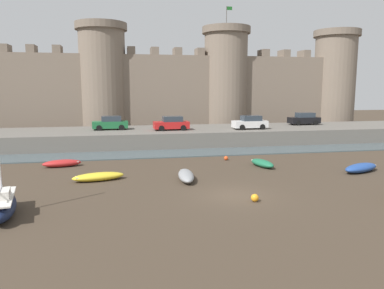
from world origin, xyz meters
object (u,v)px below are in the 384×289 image
rowboat_foreground_centre (361,168)px  mooring_buoy_near_shore (226,158)px  rowboat_near_channel_left (62,163)px  car_quay_west (110,123)px  mooring_buoy_near_channel (255,198)px  rowboat_near_channel_right (186,175)px  rowboat_midflat_centre (98,176)px  rowboat_foreground_left (262,163)px  car_quay_centre_east (304,119)px  sailboat_midflat_left (2,205)px  car_quay_centre_west (250,123)px  car_quay_east (172,123)px

rowboat_foreground_centre → mooring_buoy_near_shore: size_ratio=9.95×
rowboat_near_channel_left → car_quay_west: (3.89, 12.19, 2.24)m
mooring_buoy_near_channel → car_quay_west: bearing=109.6°
rowboat_near_channel_right → rowboat_near_channel_left: bearing=145.3°
rowboat_midflat_centre → mooring_buoy_near_shore: bearing=26.7°
rowboat_foreground_left → car_quay_west: (-12.94, 15.46, 2.23)m
rowboat_near_channel_right → car_quay_west: bearing=106.9°
mooring_buoy_near_shore → car_quay_centre_east: car_quay_centre_east is taller
sailboat_midflat_left → car_quay_west: size_ratio=1.51×
mooring_buoy_near_shore → car_quay_centre_east: bearing=42.1°
rowboat_foreground_centre → rowboat_midflat_centre: rowboat_foreground_centre is taller
rowboat_foreground_centre → car_quay_west: 27.56m
sailboat_midflat_left → car_quay_west: bearing=78.3°
rowboat_midflat_centre → car_quay_west: bearing=88.1°
car_quay_centre_east → sailboat_midflat_left: bearing=-139.7°
mooring_buoy_near_channel → car_quay_centre_west: size_ratio=0.11×
rowboat_near_channel_right → mooring_buoy_near_shore: size_ratio=9.43×
rowboat_foreground_left → sailboat_midflat_left: 20.27m
rowboat_near_channel_left → mooring_buoy_near_shore: size_ratio=8.29×
rowboat_midflat_centre → car_quay_centre_west: car_quay_centre_west is taller
rowboat_near_channel_right → sailboat_midflat_left: size_ratio=0.60×
sailboat_midflat_left → car_quay_centre_east: 40.09m
rowboat_foreground_centre → mooring_buoy_near_channel: (-11.16, -5.87, -0.13)m
rowboat_foreground_left → mooring_buoy_near_shore: 4.08m
rowboat_near_channel_right → mooring_buoy_near_channel: size_ratio=8.12×
car_quay_west → car_quay_centre_east: bearing=2.8°
car_quay_centre_west → car_quay_west: same height
sailboat_midflat_left → car_quay_east: 25.97m
rowboat_near_channel_left → car_quay_centre_east: bearing=24.6°
mooring_buoy_near_channel → mooring_buoy_near_shore: size_ratio=1.16×
mooring_buoy_near_channel → car_quay_west: car_quay_west is taller
rowboat_foreground_centre → rowboat_foreground_left: rowboat_foreground_centre is taller
rowboat_foreground_centre → mooring_buoy_near_shore: bearing=143.6°
rowboat_foreground_centre → car_quay_west: bearing=136.6°
rowboat_near_channel_right → sailboat_midflat_left: bearing=-151.6°
rowboat_near_channel_right → rowboat_foreground_centre: bearing=-0.2°
sailboat_midflat_left → car_quay_centre_east: bearing=40.3°
car_quay_east → car_quay_west: bearing=165.6°
rowboat_near_channel_left → mooring_buoy_near_shore: rowboat_near_channel_left is taller
mooring_buoy_near_channel → car_quay_east: 23.12m
rowboat_foreground_centre → car_quay_centre_west: 16.88m
rowboat_foreground_left → mooring_buoy_near_shore: bearing=123.1°
rowboat_near_channel_left → car_quay_centre_west: size_ratio=0.80×
car_quay_east → car_quay_west: 7.26m
rowboat_near_channel_right → mooring_buoy_near_channel: (3.09, -5.91, -0.12)m
rowboat_foreground_centre → car_quay_west: size_ratio=0.95×
rowboat_near_channel_right → mooring_buoy_near_shore: rowboat_near_channel_right is taller
rowboat_near_channel_left → rowboat_foreground_left: bearing=-11.0°
rowboat_foreground_centre → rowboat_near_channel_left: rowboat_foreground_centre is taller
rowboat_midflat_centre → car_quay_centre_west: (17.03, 15.23, 2.25)m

